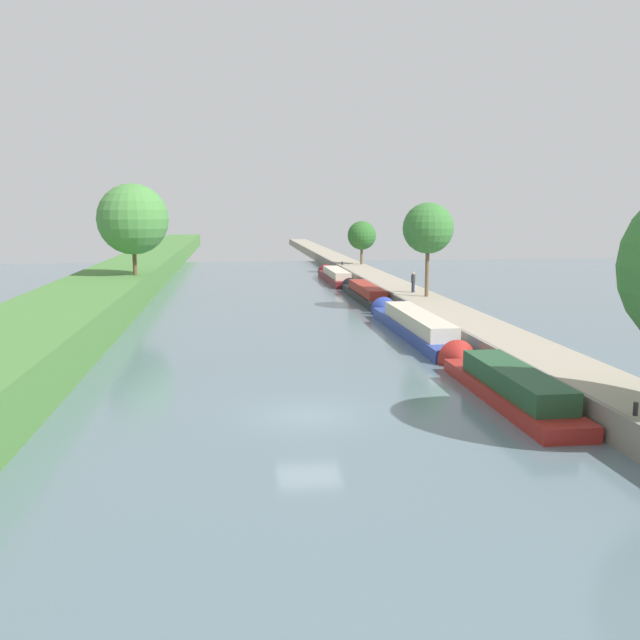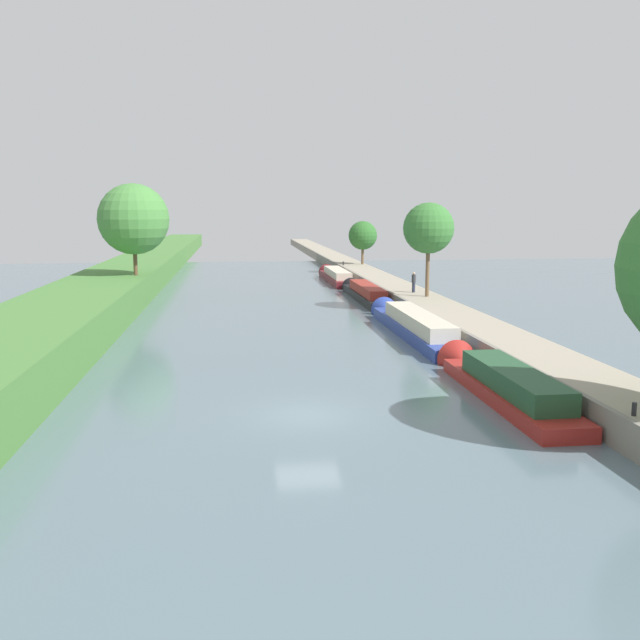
% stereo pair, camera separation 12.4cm
% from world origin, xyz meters
% --- Properties ---
extents(ground_plane, '(160.00, 160.00, 0.00)m').
position_xyz_m(ground_plane, '(0.00, 0.00, 0.00)').
color(ground_plane, slate).
extents(right_towpath, '(3.43, 260.00, 1.18)m').
position_xyz_m(right_towpath, '(11.68, 0.00, 0.59)').
color(right_towpath, '#9E937F').
rests_on(right_towpath, ground_plane).
extents(stone_quay, '(0.25, 260.00, 1.23)m').
position_xyz_m(stone_quay, '(9.84, 0.00, 0.62)').
color(stone_quay, gray).
rests_on(stone_quay, ground_plane).
extents(narrowboat_red, '(2.11, 12.49, 2.20)m').
position_xyz_m(narrowboat_red, '(8.50, 1.80, 0.59)').
color(narrowboat_red, maroon).
rests_on(narrowboat_red, ground_plane).
extents(narrowboat_blue, '(2.06, 17.19, 2.20)m').
position_xyz_m(narrowboat_blue, '(8.45, 16.64, 0.65)').
color(narrowboat_blue, '#283D93').
rests_on(narrowboat_blue, ground_plane).
extents(narrowboat_black, '(1.80, 15.02, 1.96)m').
position_xyz_m(narrowboat_black, '(8.59, 33.90, 0.60)').
color(narrowboat_black, black).
rests_on(narrowboat_black, ground_plane).
extents(narrowboat_maroon, '(2.02, 15.33, 2.06)m').
position_xyz_m(narrowboat_maroon, '(8.28, 49.70, 0.60)').
color(narrowboat_maroon, maroon).
rests_on(narrowboat_maroon, ground_plane).
extents(tree_rightbank_midnear, '(3.91, 3.91, 7.22)m').
position_xyz_m(tree_rightbank_midnear, '(12.07, 26.26, 6.43)').
color(tree_rightbank_midnear, brown).
rests_on(tree_rightbank_midnear, right_towpath).
extents(tree_rightbank_midfar, '(3.50, 3.50, 5.27)m').
position_xyz_m(tree_rightbank_midfar, '(12.86, 58.18, 4.69)').
color(tree_rightbank_midfar, brown).
rests_on(tree_rightbank_midfar, right_towpath).
extents(tree_leftbank_downstream, '(5.92, 5.92, 7.67)m').
position_xyz_m(tree_leftbank_downstream, '(-11.07, 34.18, 7.07)').
color(tree_leftbank_downstream, brown).
rests_on(tree_leftbank_downstream, left_grassy_bank).
extents(person_walking, '(0.34, 0.34, 1.66)m').
position_xyz_m(person_walking, '(11.71, 28.98, 2.06)').
color(person_walking, '#282D42').
rests_on(person_walking, right_towpath).
extents(mooring_bollard_near, '(0.16, 0.16, 0.45)m').
position_xyz_m(mooring_bollard_near, '(10.26, -5.22, 1.41)').
color(mooring_bollard_near, black).
rests_on(mooring_bollard_near, right_towpath).
extents(mooring_bollard_far, '(0.16, 0.16, 0.45)m').
position_xyz_m(mooring_bollard_far, '(10.26, 56.96, 1.41)').
color(mooring_bollard_far, black).
rests_on(mooring_bollard_far, right_towpath).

